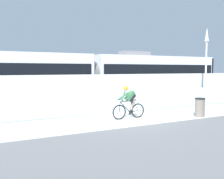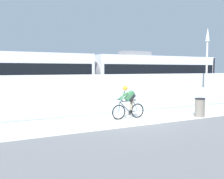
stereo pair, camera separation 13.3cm
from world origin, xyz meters
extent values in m
plane|color=slate|center=(0.00, 0.00, 0.00)|extent=(200.00, 200.00, 0.00)
cube|color=silver|center=(0.00, 0.00, 0.01)|extent=(32.00, 3.20, 0.01)
cube|color=silver|center=(0.00, 1.85, 0.59)|extent=(32.00, 0.05, 1.19)
cube|color=silver|center=(0.00, 3.65, 1.04)|extent=(32.00, 0.36, 2.08)
cube|color=#595654|center=(0.00, 6.13, 0.00)|extent=(32.00, 0.08, 0.01)
cube|color=#595654|center=(0.00, 7.57, 0.00)|extent=(32.00, 0.08, 0.01)
cube|color=silver|center=(-4.84, 6.85, 1.90)|extent=(11.00, 2.50, 3.10)
cube|color=black|center=(-4.84, 6.85, 2.25)|extent=(10.56, 2.54, 1.04)
cube|color=#19599E|center=(-4.84, 6.85, 0.53)|extent=(10.78, 2.53, 0.28)
cube|color=#232326|center=(-1.32, 6.85, 0.36)|extent=(1.40, 1.88, 0.20)
cylinder|color=black|center=(-1.32, 6.13, 0.30)|extent=(0.60, 0.10, 0.60)
cylinder|color=black|center=(-1.32, 7.57, 0.30)|extent=(0.60, 0.10, 0.60)
cube|color=silver|center=(6.66, 6.85, 1.90)|extent=(11.00, 2.50, 3.10)
cube|color=black|center=(6.66, 6.85, 2.25)|extent=(10.56, 2.54, 1.04)
cube|color=#19599E|center=(6.66, 6.85, 0.53)|extent=(10.78, 2.53, 0.28)
cube|color=slate|center=(4.68, 6.85, 3.63)|extent=(2.40, 1.10, 0.36)
cube|color=#232326|center=(3.14, 6.85, 0.36)|extent=(1.40, 1.88, 0.20)
cylinder|color=black|center=(3.14, 6.13, 0.30)|extent=(0.60, 0.10, 0.60)
cylinder|color=black|center=(3.14, 7.57, 0.30)|extent=(0.60, 0.10, 0.60)
cube|color=#232326|center=(10.18, 6.85, 0.36)|extent=(1.40, 1.88, 0.20)
cylinder|color=black|center=(10.18, 6.13, 0.30)|extent=(0.60, 0.10, 0.60)
cylinder|color=black|center=(10.18, 7.57, 0.30)|extent=(0.60, 0.10, 0.60)
cube|color=black|center=(12.11, 6.85, 1.90)|extent=(0.16, 2.54, 2.94)
cylinder|color=#59595B|center=(0.91, 6.85, 1.90)|extent=(0.60, 2.30, 2.30)
torus|color=black|center=(-0.52, 0.00, 0.36)|extent=(0.72, 0.06, 0.72)
cylinder|color=#99999E|center=(-0.52, 0.00, 0.36)|extent=(0.07, 0.10, 0.07)
torus|color=black|center=(0.53, 0.00, 0.36)|extent=(0.72, 0.06, 0.72)
cylinder|color=#99999E|center=(0.53, 0.00, 0.36)|extent=(0.07, 0.10, 0.07)
cylinder|color=black|center=(-0.18, 0.00, 0.57)|extent=(0.60, 0.04, 0.58)
cylinder|color=black|center=(0.19, 0.00, 0.59)|extent=(0.22, 0.04, 0.59)
cylinder|color=black|center=(-0.09, 0.00, 0.86)|extent=(0.76, 0.04, 0.07)
cylinder|color=black|center=(0.32, 0.00, 0.33)|extent=(0.43, 0.03, 0.09)
cylinder|color=black|center=(0.41, 0.00, 0.62)|extent=(0.27, 0.02, 0.53)
cylinder|color=black|center=(-0.50, 0.00, 0.60)|extent=(0.08, 0.03, 0.49)
cube|color=black|center=(0.28, 0.00, 0.90)|extent=(0.24, 0.10, 0.05)
cylinder|color=black|center=(-0.47, 0.00, 0.95)|extent=(0.03, 0.58, 0.03)
cylinder|color=#262628|center=(0.10, 0.00, 0.30)|extent=(0.18, 0.02, 0.18)
cube|color=#33663F|center=(0.06, 0.00, 1.11)|extent=(0.50, 0.28, 0.51)
cube|color=black|center=(0.16, 0.00, 1.02)|extent=(0.38, 0.30, 0.38)
sphere|color=tan|center=(-0.18, 0.00, 1.46)|extent=(0.20, 0.20, 0.20)
sphere|color=orange|center=(-0.18, 0.00, 1.49)|extent=(0.23, 0.23, 0.23)
cylinder|color=#33663F|center=(-0.29, 0.00, 1.12)|extent=(0.44, 0.41, 0.41)
cylinder|color=#33663F|center=(-0.29, 0.00, 1.12)|extent=(0.44, 0.41, 0.41)
cylinder|color=#726656|center=(0.17, 0.00, 0.55)|extent=(0.29, 0.33, 0.80)
cylinder|color=#726656|center=(0.17, 0.00, 0.69)|extent=(0.29, 0.33, 0.54)
cylinder|color=gray|center=(7.51, 2.15, 0.10)|extent=(0.24, 0.24, 0.20)
cylinder|color=silver|center=(7.51, 2.15, 2.20)|extent=(0.12, 0.12, 4.20)
cone|color=white|center=(7.51, 2.15, 4.75)|extent=(0.28, 0.28, 0.90)
cylinder|color=slate|center=(3.43, -1.25, 0.45)|extent=(0.48, 0.48, 0.90)
cylinder|color=black|center=(3.43, -1.25, 0.93)|extent=(0.51, 0.51, 0.06)
camera|label=1|loc=(-6.44, -10.57, 2.40)|focal=41.29mm
camera|label=2|loc=(-6.33, -10.63, 2.40)|focal=41.29mm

